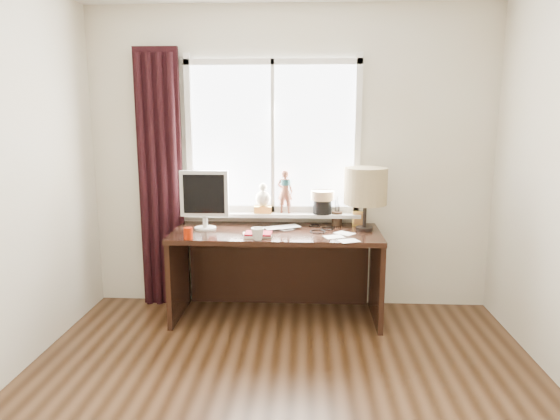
# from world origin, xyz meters

# --- Properties ---
(wall_back) EXTENTS (3.50, 0.00, 2.60)m
(wall_back) POSITION_xyz_m (0.00, 2.00, 1.30)
(wall_back) COLOR beige
(wall_back) RESTS_ON ground
(laptop) EXTENTS (0.36, 0.31, 0.02)m
(laptop) POSITION_xyz_m (-0.06, 1.69, 0.76)
(laptop) COLOR silver
(laptop) RESTS_ON desk
(mug) EXTENTS (0.13, 0.14, 0.10)m
(mug) POSITION_xyz_m (-0.23, 1.33, 0.80)
(mug) COLOR white
(mug) RESTS_ON desk
(red_cup) EXTENTS (0.07, 0.07, 0.09)m
(red_cup) POSITION_xyz_m (-0.76, 1.33, 0.79)
(red_cup) COLOR #A01A01
(red_cup) RESTS_ON desk
(window) EXTENTS (1.52, 0.22, 1.40)m
(window) POSITION_xyz_m (-0.14, 1.95, 1.31)
(window) COLOR white
(window) RESTS_ON ground
(curtain) EXTENTS (0.38, 0.09, 2.25)m
(curtain) POSITION_xyz_m (-1.13, 1.91, 1.12)
(curtain) COLOR black
(curtain) RESTS_ON floor
(desk) EXTENTS (1.70, 0.70, 0.75)m
(desk) POSITION_xyz_m (-0.10, 1.73, 0.51)
(desk) COLOR black
(desk) RESTS_ON floor
(monitor) EXTENTS (0.40, 0.18, 0.49)m
(monitor) POSITION_xyz_m (-0.70, 1.67, 1.03)
(monitor) COLOR beige
(monitor) RESTS_ON desk
(notebook_stack) EXTENTS (0.24, 0.19, 0.03)m
(notebook_stack) POSITION_xyz_m (-0.24, 1.45, 0.77)
(notebook_stack) COLOR beige
(notebook_stack) RESTS_ON desk
(brush_holder) EXTENTS (0.09, 0.09, 0.25)m
(brush_holder) POSITION_xyz_m (0.41, 1.88, 0.81)
(brush_holder) COLOR black
(brush_holder) RESTS_ON desk
(icon_frame) EXTENTS (0.10, 0.03, 0.13)m
(icon_frame) POSITION_xyz_m (0.59, 1.85, 0.81)
(icon_frame) COLOR gold
(icon_frame) RESTS_ON desk
(table_lamp) EXTENTS (0.35, 0.35, 0.52)m
(table_lamp) POSITION_xyz_m (0.62, 1.69, 1.11)
(table_lamp) COLOR black
(table_lamp) RESTS_ON desk
(loose_papers) EXTENTS (0.29, 0.41, 0.00)m
(loose_papers) POSITION_xyz_m (0.43, 1.45, 0.75)
(loose_papers) COLOR white
(loose_papers) RESTS_ON desk
(desk_cables) EXTENTS (0.24, 0.36, 0.01)m
(desk_cables) POSITION_xyz_m (0.26, 1.71, 0.75)
(desk_cables) COLOR black
(desk_cables) RESTS_ON desk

